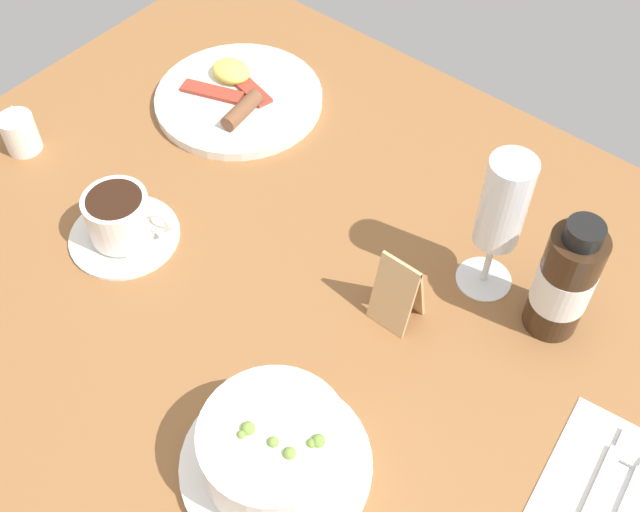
% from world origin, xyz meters
% --- Properties ---
extents(ground_plane, '(1.10, 0.84, 0.03)m').
position_xyz_m(ground_plane, '(0.00, 0.00, -0.01)').
color(ground_plane, brown).
extents(porridge_bowl, '(0.19, 0.19, 0.08)m').
position_xyz_m(porridge_bowl, '(0.13, -0.20, 0.04)').
color(porridge_bowl, white).
rests_on(porridge_bowl, ground_plane).
extents(cutlery_setting, '(0.15, 0.21, 0.01)m').
position_xyz_m(cutlery_setting, '(0.40, -0.02, 0.00)').
color(cutlery_setting, white).
rests_on(cutlery_setting, ground_plane).
extents(coffee_cup, '(0.13, 0.13, 0.07)m').
position_xyz_m(coffee_cup, '(-0.21, -0.09, 0.03)').
color(coffee_cup, white).
rests_on(coffee_cup, ground_plane).
extents(creamer_jug, '(0.05, 0.05, 0.06)m').
position_xyz_m(creamer_jug, '(-0.44, -0.07, 0.03)').
color(creamer_jug, white).
rests_on(creamer_jug, ground_plane).
extents(wine_glass, '(0.07, 0.07, 0.19)m').
position_xyz_m(wine_glass, '(0.16, 0.13, 0.12)').
color(wine_glass, white).
rests_on(wine_glass, ground_plane).
extents(sauce_bottle_brown, '(0.06, 0.06, 0.16)m').
position_xyz_m(sauce_bottle_brown, '(0.25, 0.13, 0.07)').
color(sauce_bottle_brown, '#382314').
rests_on(sauce_bottle_brown, ground_plane).
extents(breakfast_plate, '(0.24, 0.24, 0.04)m').
position_xyz_m(breakfast_plate, '(-0.28, 0.18, 0.01)').
color(breakfast_plate, white).
rests_on(breakfast_plate, ground_plane).
extents(menu_card, '(0.05, 0.05, 0.10)m').
position_xyz_m(menu_card, '(0.11, 0.03, 0.05)').
color(menu_card, tan).
rests_on(menu_card, ground_plane).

